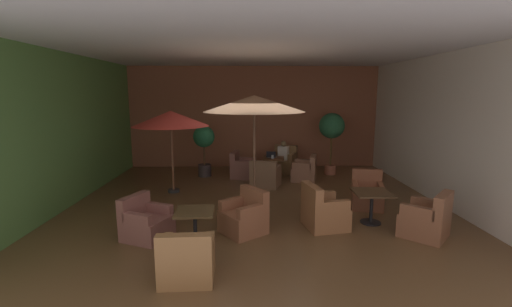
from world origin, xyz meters
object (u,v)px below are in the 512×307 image
armchair_mid_center_south (323,212)px  patio_umbrella_tall_red (171,119)px  armchair_mid_center_east (367,194)px  patio_umbrella_center_beige (254,104)px  potted_tree_left_corner (204,143)px  armchair_front_left_east (305,171)px  armchair_front_right_north (146,223)px  cafe_table_mid_center (372,199)px  patron_blue_shirt (283,151)px  potted_tree_mid_left (332,129)px  armchair_front_right_east (187,261)px  cafe_table_front_right (195,219)px  armchair_mid_center_north (427,220)px  iced_drink_cup (273,157)px  armchair_front_left_north (265,177)px  armchair_front_left_west (242,168)px  cafe_table_front_left (274,164)px  armchair_front_left_south (284,163)px  open_laptop (272,156)px  armchair_front_right_south (245,217)px

armchair_mid_center_south → patio_umbrella_tall_red: bearing=143.7°
armchair_mid_center_east → patio_umbrella_tall_red: (-4.96, 1.37, 1.73)m
patio_umbrella_center_beige → potted_tree_left_corner: 3.61m
armchair_front_left_east → armchair_front_right_north: size_ratio=0.92×
cafe_table_mid_center → armchair_mid_center_east: bearing=75.7°
patio_umbrella_center_beige → patron_blue_shirt: bearing=72.9°
armchair_front_left_east → potted_tree_mid_left: potted_tree_mid_left is taller
patio_umbrella_center_beige → armchair_front_right_east: bearing=-106.6°
armchair_mid_center_east → cafe_table_front_right: bearing=-150.5°
patron_blue_shirt → patio_umbrella_tall_red: bearing=-144.5°
armchair_mid_center_north → iced_drink_cup: (-2.64, 4.51, 0.41)m
armchair_mid_center_east → potted_tree_left_corner: (-4.32, 3.20, 0.81)m
armchair_front_left_north → potted_tree_left_corner: potted_tree_left_corner is taller
cafe_table_front_right → iced_drink_cup: (1.72, 4.88, 0.21)m
potted_tree_left_corner → potted_tree_mid_left: 4.25m
cafe_table_front_right → armchair_front_right_north: (-1.01, 0.43, -0.23)m
potted_tree_left_corner → patron_blue_shirt: size_ratio=2.57×
cafe_table_front_right → armchair_front_left_west: bearing=81.7°
armchair_front_left_east → iced_drink_cup: bearing=172.8°
armchair_front_left_east → cafe_table_front_right: (-2.73, -4.75, 0.23)m
potted_tree_mid_left → armchair_mid_center_south: bearing=-104.9°
armchair_front_left_east → patio_umbrella_tall_red: 4.42m
cafe_table_front_left → patron_blue_shirt: bearing=65.4°
armchair_front_left_south → armchair_mid_center_north: (2.18, -5.57, -0.00)m
armchair_front_left_east → cafe_table_front_right: bearing=-119.9°
cafe_table_mid_center → patio_umbrella_tall_red: (-4.69, 2.43, 1.52)m
armchair_mid_center_east → open_laptop: open_laptop is taller
cafe_table_front_right → cafe_table_front_left: bearing=70.7°
armchair_front_left_south → open_laptop: bearing=-119.2°
cafe_table_front_left → cafe_table_mid_center: same height
cafe_table_front_right → potted_tree_mid_left: size_ratio=0.33×
cafe_table_front_right → open_laptop: (1.69, 5.06, 0.20)m
armchair_mid_center_north → iced_drink_cup: 5.24m
armchair_front_left_south → patio_umbrella_tall_red: bearing=-144.2°
armchair_front_right_east → cafe_table_front_left: bearing=74.3°
armchair_front_right_north → open_laptop: size_ratio=2.68×
armchair_front_left_north → patio_umbrella_tall_red: bearing=-168.9°
armchair_front_left_north → potted_tree_mid_left: 3.01m
armchair_front_right_south → patron_blue_shirt: patron_blue_shirt is taller
armchair_front_right_east → armchair_mid_center_south: size_ratio=0.87×
armchair_front_left_west → armchair_mid_center_south: armchair_mid_center_south is taller
patio_umbrella_tall_red → open_laptop: (2.84, 1.53, -1.30)m
potted_tree_left_corner → armchair_mid_center_south: bearing=-56.4°
armchair_front_right_north → iced_drink_cup: 5.23m
cafe_table_mid_center → open_laptop: 4.38m
armchair_front_right_north → patron_blue_shirt: bearing=59.9°
armchair_front_left_north → armchair_mid_center_north: (2.91, -3.68, 0.03)m
armchair_front_left_west → patron_blue_shirt: patron_blue_shirt is taller
armchair_front_left_north → armchair_front_right_north: size_ratio=0.99×
armchair_front_left_north → armchair_mid_center_east: 3.03m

